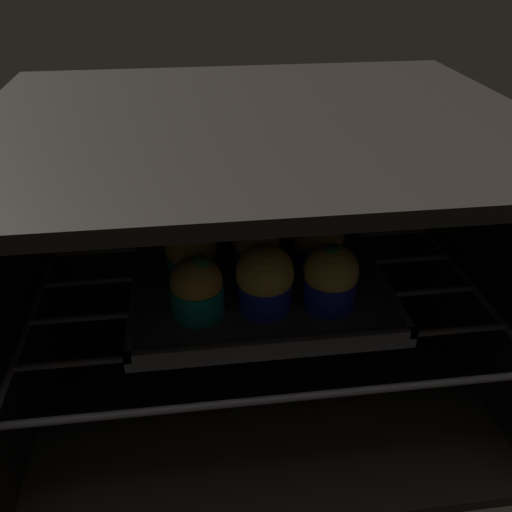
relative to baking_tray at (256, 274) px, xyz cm
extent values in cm
cube|color=black|center=(0.00, -1.18, -15.44)|extent=(59.00, 47.00, 1.50)
cube|color=black|center=(0.00, -1.18, 20.06)|extent=(59.00, 47.00, 1.50)
cube|color=black|center=(0.00, 21.57, 2.31)|extent=(59.00, 1.50, 34.00)
cube|color=black|center=(-28.75, -1.18, 2.31)|extent=(1.50, 47.00, 34.00)
cube|color=black|center=(28.75, -1.18, 2.31)|extent=(1.50, 47.00, 34.00)
cylinder|color=#4C494C|center=(0.00, -20.18, -1.09)|extent=(54.00, 0.80, 0.80)
cylinder|color=#4C494C|center=(0.00, -12.58, -1.09)|extent=(54.00, 0.80, 0.80)
cylinder|color=#4C494C|center=(0.00, -4.98, -1.09)|extent=(54.00, 0.80, 0.80)
cylinder|color=#4C494C|center=(0.00, 2.62, -1.09)|extent=(54.00, 0.80, 0.80)
cylinder|color=#4C494C|center=(0.00, 10.22, -1.09)|extent=(54.00, 0.80, 0.80)
cylinder|color=#4C494C|center=(0.00, 17.82, -1.09)|extent=(54.00, 0.80, 0.80)
cylinder|color=#4C494C|center=(-27.00, -1.18, -1.09)|extent=(0.80, 42.00, 0.80)
cylinder|color=#4C494C|center=(27.00, -1.18, -1.09)|extent=(0.80, 42.00, 0.80)
cube|color=#4C4C51|center=(0.00, 0.00, -0.09)|extent=(30.43, 30.43, 1.20)
cube|color=#4C4C51|center=(0.00, -14.81, 1.01)|extent=(30.43, 0.80, 1.00)
cube|color=#4C4C51|center=(0.00, 14.81, 1.01)|extent=(30.43, 0.80, 1.00)
cube|color=#4C4C51|center=(-14.81, 0.00, 1.01)|extent=(0.80, 30.43, 1.00)
cube|color=#4C4C51|center=(14.81, 0.00, 1.01)|extent=(0.80, 30.43, 1.00)
cylinder|color=#0C8C84|center=(-7.53, -7.66, 2.33)|extent=(5.98, 5.98, 3.64)
sphere|color=gold|center=(-7.53, -7.66, 4.63)|extent=(5.77, 5.77, 5.77)
sphere|color=#28702D|center=(-7.04, -7.68, 6.61)|extent=(2.51, 2.51, 2.51)
cylinder|color=#1928B7|center=(0.05, -7.68, 2.33)|extent=(5.98, 5.98, 3.64)
sphere|color=gold|center=(0.05, -7.68, 5.22)|extent=(6.49, 6.49, 6.49)
cylinder|color=#1928B7|center=(7.39, -7.99, 2.33)|extent=(5.98, 5.98, 3.64)
sphere|color=gold|center=(7.39, -7.99, 5.04)|extent=(6.18, 6.18, 6.18)
sphere|color=#1E6023|center=(7.25, -8.09, 7.28)|extent=(2.22, 2.22, 2.22)
cylinder|color=#0C8C84|center=(-7.98, -0.12, 2.33)|extent=(5.98, 5.98, 3.64)
sphere|color=gold|center=(-7.98, -0.12, 4.93)|extent=(6.39, 6.39, 6.39)
sphere|color=#28702D|center=(-7.90, -0.25, 7.28)|extent=(2.07, 2.07, 2.07)
cylinder|color=#1928B7|center=(0.31, -0.26, 2.33)|extent=(5.98, 5.98, 3.64)
sphere|color=#DBBC60|center=(0.31, -0.26, 5.05)|extent=(5.78, 5.78, 5.78)
cylinder|color=#1928B7|center=(7.78, 0.21, 2.33)|extent=(5.98, 5.98, 3.64)
sphere|color=gold|center=(7.78, 0.21, 5.18)|extent=(6.49, 6.49, 6.49)
sphere|color=#1E6023|center=(7.78, 0.22, 7.61)|extent=(1.78, 1.78, 1.78)
cylinder|color=#0C8C84|center=(-7.35, 7.35, 2.33)|extent=(5.98, 5.98, 3.64)
sphere|color=gold|center=(-7.35, 7.35, 4.76)|extent=(6.03, 6.03, 6.03)
cylinder|color=#1928B7|center=(-0.12, 7.98, 2.33)|extent=(5.98, 5.98, 3.64)
sphere|color=gold|center=(-0.12, 7.98, 5.34)|extent=(6.53, 6.53, 6.53)
sphere|color=#1E6023|center=(-0.30, 7.94, 7.21)|extent=(2.56, 2.56, 2.56)
cylinder|color=#1928B7|center=(8.14, 8.11, 2.33)|extent=(5.98, 5.98, 3.64)
sphere|color=gold|center=(8.14, 8.11, 5.07)|extent=(6.45, 6.45, 6.45)
sphere|color=#19511E|center=(8.18, 7.80, 7.09)|extent=(1.63, 1.63, 1.63)
camera|label=1|loc=(-7.21, -56.01, 37.45)|focal=37.44mm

